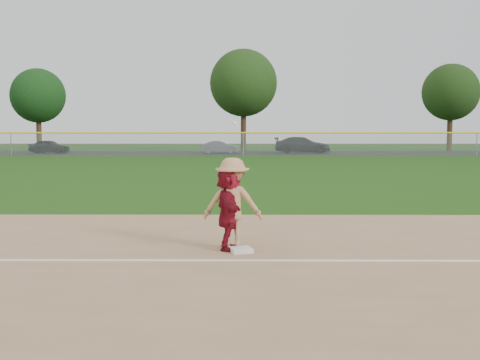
{
  "coord_description": "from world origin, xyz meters",
  "views": [
    {
      "loc": [
        0.09,
        -11.6,
        2.45
      ],
      "look_at": [
        0.0,
        1.5,
        1.3
      ],
      "focal_mm": 45.0,
      "sensor_mm": 36.0,
      "label": 1
    }
  ],
  "objects_px": {
    "car_mid": "(220,147)",
    "car_right": "(302,145)",
    "base_runner": "(229,208)",
    "car_left": "(49,146)",
    "first_base": "(241,250)"
  },
  "relations": [
    {
      "from": "car_left",
      "to": "car_mid",
      "type": "relative_size",
      "value": 1.06
    },
    {
      "from": "car_mid",
      "to": "car_right",
      "type": "relative_size",
      "value": 0.67
    },
    {
      "from": "base_runner",
      "to": "first_base",
      "type": "bearing_deg",
      "value": -138.47
    },
    {
      "from": "car_left",
      "to": "car_mid",
      "type": "distance_m",
      "value": 16.24
    },
    {
      "from": "base_runner",
      "to": "car_left",
      "type": "bearing_deg",
      "value": 22.34
    },
    {
      "from": "car_left",
      "to": "car_mid",
      "type": "bearing_deg",
      "value": -80.88
    },
    {
      "from": "first_base",
      "to": "base_runner",
      "type": "bearing_deg",
      "value": 131.18
    },
    {
      "from": "car_left",
      "to": "car_right",
      "type": "distance_m",
      "value": 24.13
    },
    {
      "from": "car_mid",
      "to": "car_right",
      "type": "bearing_deg",
      "value": -86.98
    },
    {
      "from": "car_mid",
      "to": "car_right",
      "type": "distance_m",
      "value": 7.91
    },
    {
      "from": "first_base",
      "to": "car_left",
      "type": "height_order",
      "value": "car_left"
    },
    {
      "from": "first_base",
      "to": "car_mid",
      "type": "relative_size",
      "value": 0.11
    },
    {
      "from": "first_base",
      "to": "car_left",
      "type": "distance_m",
      "value": 49.12
    },
    {
      "from": "base_runner",
      "to": "car_left",
      "type": "xyz_separation_m",
      "value": [
        -18.26,
        45.21,
        -0.2
      ]
    },
    {
      "from": "car_mid",
      "to": "car_right",
      "type": "xyz_separation_m",
      "value": [
        7.88,
        0.64,
        0.19
      ]
    }
  ]
}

